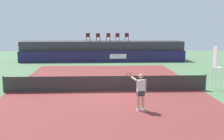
% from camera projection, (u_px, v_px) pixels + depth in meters
% --- Properties ---
extents(ground_plane, '(48.00, 48.00, 0.00)m').
position_uv_depth(ground_plane, '(105.00, 82.00, 20.69)').
color(ground_plane, '#4C704C').
extents(court_inner, '(12.00, 22.00, 0.00)m').
position_uv_depth(court_inner, '(106.00, 91.00, 17.73)').
color(court_inner, maroon).
rests_on(court_inner, ground).
extents(sponsor_wall, '(18.00, 0.22, 1.20)m').
position_uv_depth(sponsor_wall, '(103.00, 57.00, 30.95)').
color(sponsor_wall, '#231E4C').
rests_on(sponsor_wall, ground).
extents(spectator_platform, '(18.00, 2.80, 2.20)m').
position_uv_depth(spectator_platform, '(102.00, 51.00, 32.64)').
color(spectator_platform, '#38383D').
rests_on(spectator_platform, ground).
extents(spectator_chair_far_left, '(0.48, 0.48, 0.89)m').
position_uv_depth(spectator_chair_far_left, '(88.00, 37.00, 32.25)').
color(spectator_chair_far_left, '#561919').
rests_on(spectator_chair_far_left, spectator_platform).
extents(spectator_chair_left, '(0.47, 0.47, 0.89)m').
position_uv_depth(spectator_chair_left, '(98.00, 37.00, 32.06)').
color(spectator_chair_left, '#561919').
rests_on(spectator_chair_left, spectator_platform).
extents(spectator_chair_center, '(0.46, 0.46, 0.89)m').
position_uv_depth(spectator_chair_center, '(108.00, 37.00, 32.23)').
color(spectator_chair_center, '#561919').
rests_on(spectator_chair_center, spectator_platform).
extents(spectator_chair_right, '(0.47, 0.47, 0.89)m').
position_uv_depth(spectator_chair_right, '(118.00, 37.00, 32.14)').
color(spectator_chair_right, '#561919').
rests_on(spectator_chair_right, spectator_platform).
extents(spectator_chair_far_right, '(0.46, 0.46, 0.89)m').
position_uv_depth(spectator_chair_far_right, '(127.00, 36.00, 32.56)').
color(spectator_chair_far_right, '#561919').
rests_on(spectator_chair_far_right, spectator_platform).
extents(umpire_chair, '(0.48, 0.48, 2.76)m').
position_uv_depth(umpire_chair, '(216.00, 65.00, 17.78)').
color(umpire_chair, white).
rests_on(umpire_chair, ground).
extents(tennis_net, '(12.40, 0.02, 0.95)m').
position_uv_depth(tennis_net, '(106.00, 84.00, 17.65)').
color(tennis_net, '#2D2D2D').
rests_on(tennis_net, ground).
extents(net_post_near, '(0.10, 0.10, 1.00)m').
position_uv_depth(net_post_near, '(3.00, 84.00, 17.36)').
color(net_post_near, '#4C4C51').
rests_on(net_post_near, ground).
extents(net_post_far, '(0.10, 0.10, 1.00)m').
position_uv_depth(net_post_far, '(205.00, 82.00, 17.94)').
color(net_post_far, '#4C4C51').
rests_on(net_post_far, ground).
extents(tennis_player, '(0.91, 1.11, 1.77)m').
position_uv_depth(tennis_player, '(140.00, 91.00, 13.71)').
color(tennis_player, white).
rests_on(tennis_player, court_inner).
extents(tennis_ball, '(0.07, 0.07, 0.07)m').
position_uv_depth(tennis_ball, '(145.00, 77.00, 22.33)').
color(tennis_ball, '#D8EA33').
rests_on(tennis_ball, court_inner).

